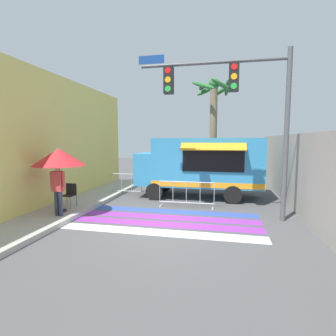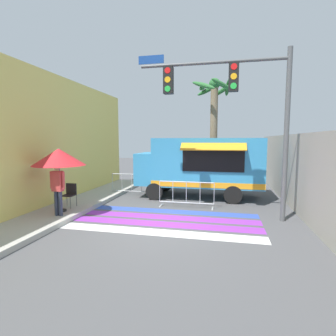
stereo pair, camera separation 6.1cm
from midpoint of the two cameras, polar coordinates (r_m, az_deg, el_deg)
ground_plane at (r=8.32m, az=-2.33°, el=-12.53°), size 60.00×60.00×0.00m
sidewalk_left at (r=10.70m, az=-30.10°, el=-8.69°), size 4.40×16.00×0.16m
building_left_facade at (r=10.16m, az=-29.40°, el=5.14°), size 0.25×16.00×5.26m
concrete_wall_right at (r=11.05m, az=25.98°, el=-0.84°), size 0.20×16.00×2.89m
crosswalk_painted at (r=8.87m, az=-1.37°, el=-11.32°), size 6.40×2.84×0.01m
food_truck at (r=12.26m, az=6.41°, el=1.01°), size 5.67×2.71×2.75m
traffic_signal_pole at (r=9.14m, az=13.85°, el=14.67°), size 5.00×0.29×5.56m
patio_umbrella at (r=9.77m, az=-22.82°, el=2.16°), size 1.79×1.79×2.21m
folding_chair at (r=10.55m, az=-20.78°, el=-5.10°), size 0.43×0.43×0.87m
vendor_person at (r=9.36m, az=-23.05°, el=-3.59°), size 0.53×0.23×1.75m
barricade_front at (r=10.42m, az=3.85°, el=-5.78°), size 2.19×0.44×1.04m
barricade_side at (r=12.85m, az=-8.09°, el=-3.60°), size 2.03×0.44×1.04m
palm_tree at (r=15.05m, az=9.77°, el=11.31°), size 2.57×2.62×6.04m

